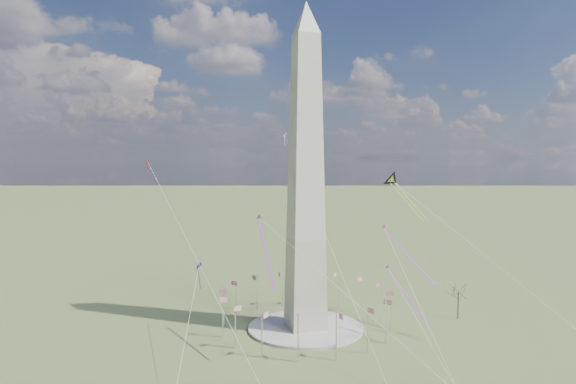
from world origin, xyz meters
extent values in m
plane|color=#486331|center=(0.00, 0.00, 0.00)|extent=(2000.00, 2000.00, 0.00)
cylinder|color=beige|center=(0.00, 0.00, 0.40)|extent=(36.00, 36.00, 0.80)
pyramid|color=#BCB9A5|center=(0.00, 0.00, 95.80)|extent=(9.90, 9.90, 10.00)
cylinder|color=silver|center=(26.00, 0.00, 6.50)|extent=(0.36, 0.36, 13.00)
cube|color=red|center=(26.00, 1.30, 11.80)|extent=(2.40, 0.08, 1.50)
cylinder|color=silver|center=(24.02, 9.95, 6.50)|extent=(0.36, 0.36, 13.00)
cube|color=red|center=(23.52, 11.15, 11.80)|extent=(2.25, 0.99, 1.50)
cylinder|color=silver|center=(18.38, 18.38, 6.50)|extent=(0.36, 0.36, 13.00)
cube|color=red|center=(17.47, 19.30, 11.80)|extent=(1.75, 1.75, 1.50)
cylinder|color=silver|center=(9.95, 24.02, 6.50)|extent=(0.36, 0.36, 13.00)
cube|color=red|center=(8.75, 24.52, 11.80)|extent=(0.99, 2.25, 1.50)
cylinder|color=silver|center=(0.00, 26.00, 6.50)|extent=(0.36, 0.36, 13.00)
cube|color=red|center=(-1.30, 26.00, 11.80)|extent=(0.08, 2.40, 1.50)
cylinder|color=silver|center=(-9.95, 24.02, 6.50)|extent=(0.36, 0.36, 13.00)
cube|color=red|center=(-11.15, 23.52, 11.80)|extent=(0.99, 2.25, 1.50)
cylinder|color=silver|center=(-18.38, 18.38, 6.50)|extent=(0.36, 0.36, 13.00)
cube|color=red|center=(-19.30, 17.47, 11.80)|extent=(1.75, 1.75, 1.50)
cylinder|color=silver|center=(-24.02, 9.95, 6.50)|extent=(0.36, 0.36, 13.00)
cube|color=red|center=(-24.52, 8.75, 11.80)|extent=(2.25, 0.99, 1.50)
cylinder|color=silver|center=(-26.00, 0.00, 6.50)|extent=(0.36, 0.36, 13.00)
cube|color=red|center=(-26.00, -1.30, 11.80)|extent=(2.40, 0.08, 1.50)
cylinder|color=silver|center=(-24.02, -9.95, 6.50)|extent=(0.36, 0.36, 13.00)
cube|color=red|center=(-23.52, -11.15, 11.80)|extent=(2.25, 0.99, 1.50)
cylinder|color=silver|center=(-18.38, -18.38, 6.50)|extent=(0.36, 0.36, 13.00)
cube|color=red|center=(-17.47, -19.30, 11.80)|extent=(1.75, 1.75, 1.50)
cylinder|color=silver|center=(-9.95, -24.02, 6.50)|extent=(0.36, 0.36, 13.00)
cube|color=red|center=(-8.75, -24.52, 11.80)|extent=(0.99, 2.25, 1.50)
cylinder|color=silver|center=(0.00, -26.00, 6.50)|extent=(0.36, 0.36, 13.00)
cube|color=red|center=(1.30, -26.00, 11.80)|extent=(0.08, 2.40, 1.50)
cylinder|color=silver|center=(9.95, -24.02, 6.50)|extent=(0.36, 0.36, 13.00)
cube|color=red|center=(11.15, -23.52, 11.80)|extent=(0.99, 2.25, 1.50)
cylinder|color=silver|center=(18.38, -18.38, 6.50)|extent=(0.36, 0.36, 13.00)
cube|color=red|center=(19.30, -17.47, 11.80)|extent=(1.75, 1.75, 1.50)
cylinder|color=silver|center=(24.02, -9.95, 6.50)|extent=(0.36, 0.36, 13.00)
cube|color=red|center=(24.52, -8.75, 11.80)|extent=(2.25, 0.99, 1.50)
cylinder|color=#403427|center=(52.04, -4.52, 4.47)|extent=(0.39, 0.39, 8.93)
cube|color=orange|center=(36.07, -0.52, 39.58)|extent=(3.87, 15.44, 11.03)
cube|color=orange|center=(34.11, -0.96, 39.58)|extent=(3.87, 15.44, 11.03)
cube|color=#361C80|center=(-32.01, 7.55, 20.46)|extent=(1.59, 2.65, 2.24)
cube|color=#E92443|center=(-32.01, 7.55, 16.77)|extent=(1.25, 2.75, 7.72)
cube|color=#E92443|center=(27.43, -14.95, 24.34)|extent=(6.20, 20.37, 13.14)
cube|color=#E92443|center=(-16.27, -14.99, 27.63)|extent=(2.32, 23.32, 14.62)
cube|color=#E92443|center=(30.66, -8.99, 10.44)|extent=(3.97, 19.88, 12.57)
cube|color=red|center=(-46.28, 34.55, 52.35)|extent=(1.41, 1.72, 1.66)
cube|color=red|center=(-46.28, 34.55, 50.54)|extent=(0.47, 1.45, 3.81)
cube|color=white|center=(7.58, 50.20, 62.91)|extent=(1.41, 2.28, 1.88)
cube|color=white|center=(7.58, 50.20, 60.85)|extent=(0.90, 1.57, 4.31)
camera|label=1|loc=(-49.47, -149.63, 53.54)|focal=32.00mm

